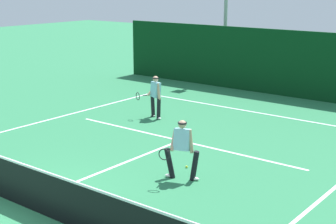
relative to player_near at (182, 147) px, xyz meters
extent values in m
plane|color=#2C794C|center=(-1.96, -3.50, -0.85)|extent=(80.00, 80.00, 0.00)
cube|color=white|center=(-1.96, 7.24, -0.84)|extent=(10.52, 0.10, 0.01)
cube|color=white|center=(-1.96, 2.56, -0.84)|extent=(8.57, 0.10, 0.01)
cube|color=white|center=(-1.96, -0.30, -0.84)|extent=(0.10, 6.40, 0.01)
cube|color=black|center=(-1.96, -3.50, -0.35)|extent=(11.34, 0.02, 0.99)
cube|color=white|center=(-1.96, -3.50, 0.16)|extent=(11.34, 0.03, 0.05)
cylinder|color=black|center=(0.31, 0.12, -0.46)|extent=(0.28, 0.21, 0.79)
cylinder|color=black|center=(-0.31, -0.10, -0.46)|extent=(0.32, 0.23, 0.79)
ellipsoid|color=white|center=(0.31, 0.12, -0.80)|extent=(0.28, 0.19, 0.09)
ellipsoid|color=white|center=(-0.31, -0.10, -0.80)|extent=(0.28, 0.19, 0.09)
cube|color=#9EDBEA|center=(0.00, 0.01, 0.20)|extent=(0.48, 0.42, 0.57)
cylinder|color=tan|center=(0.21, 0.09, 0.18)|extent=(0.18, 0.14, 0.60)
cylinder|color=tan|center=(-0.21, -0.06, 0.18)|extent=(0.23, 0.42, 0.54)
sphere|color=tan|center=(0.00, 0.01, 0.60)|extent=(0.21, 0.21, 0.21)
cylinder|color=black|center=(0.00, 0.01, 0.63)|extent=(0.29, 0.29, 0.04)
cylinder|color=black|center=(-0.17, -0.31, -0.03)|extent=(0.12, 0.26, 0.03)
torus|color=black|center=(-0.06, -0.63, -0.03)|extent=(0.29, 0.12, 0.29)
cylinder|color=black|center=(-4.12, 4.16, -0.45)|extent=(0.22, 0.20, 0.79)
cylinder|color=black|center=(-4.54, 4.34, -0.45)|extent=(0.24, 0.21, 0.79)
ellipsoid|color=white|center=(-4.12, 4.16, -0.80)|extent=(0.28, 0.20, 0.09)
ellipsoid|color=white|center=(-4.54, 4.34, -0.80)|extent=(0.28, 0.20, 0.09)
cube|color=#8CCCE0|center=(-4.33, 4.25, 0.21)|extent=(0.47, 0.39, 0.57)
cylinder|color=tan|center=(-4.12, 4.16, 0.19)|extent=(0.22, 0.17, 0.61)
cylinder|color=tan|center=(-4.54, 4.34, 0.19)|extent=(0.27, 0.48, 0.50)
sphere|color=tan|center=(-4.33, 4.25, 0.61)|extent=(0.21, 0.21, 0.21)
cylinder|color=black|center=(-4.33, 4.25, 0.65)|extent=(0.30, 0.30, 0.04)
cylinder|color=black|center=(-4.68, 4.13, -0.02)|extent=(0.13, 0.25, 0.03)
torus|color=black|center=(-4.81, 3.81, -0.02)|extent=(0.28, 0.14, 0.29)
sphere|color=#D1E033|center=(-0.36, 0.72, -0.81)|extent=(0.07, 0.07, 0.07)
cube|color=#083315|center=(-1.96, 10.63, 0.59)|extent=(18.19, 0.12, 2.87)
cylinder|color=#9EA39E|center=(-6.53, 12.49, 2.95)|extent=(0.18, 0.18, 7.59)
camera|label=1|loc=(7.28, -9.87, 4.05)|focal=54.96mm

